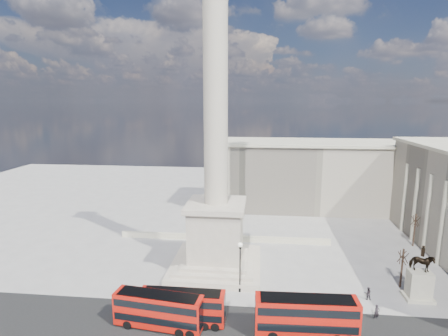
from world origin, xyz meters
name	(u,v)px	position (x,y,z in m)	size (l,w,h in m)	color
ground	(212,283)	(0.00, 0.00, 0.00)	(180.00, 180.00, 0.00)	#9E9C96
asphalt_road	(243,329)	(5.00, -10.00, 0.00)	(120.00, 9.00, 0.01)	black
nelsons_column	(216,189)	(0.00, 5.00, 12.92)	(14.00, 14.00, 49.85)	#C0B4A0
balustrade_wall	(223,238)	(0.00, 16.00, 0.55)	(40.00, 0.60, 1.10)	beige
building_northeast	(313,175)	(20.00, 40.00, 8.32)	(51.00, 17.00, 16.60)	beige
red_bus_a	(183,307)	(-2.19, -9.65, 2.17)	(10.19, 2.45, 4.13)	#BA1309
red_bus_b	(159,310)	(-4.76, -10.74, 2.24)	(10.73, 3.68, 4.26)	#BA1309
red_bus_c	(307,316)	(12.21, -10.41, 2.44)	(11.54, 3.06, 4.64)	#BA1309
victorian_lamp	(240,263)	(4.17, -1.82, 4.27)	(0.62, 0.62, 7.25)	black
equestrian_statue	(420,281)	(28.17, -1.27, 2.63)	(3.63, 2.72, 7.65)	beige
bare_tree_mid	(403,256)	(27.00, 1.69, 4.82)	(1.61, 1.61, 6.11)	#332319
bare_tree_far	(416,220)	(35.00, 17.06, 5.09)	(1.58, 1.58, 6.46)	#332319
pedestrian_walking	(377,312)	(21.15, -6.50, 0.95)	(0.69, 0.45, 1.90)	#292326
pedestrian_standing	(368,293)	(21.39, -2.09, 0.89)	(0.87, 0.68, 1.79)	#292326
pedestrian_crossing	(257,303)	(6.60, -5.82, 0.89)	(1.04, 0.43, 1.77)	#292326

